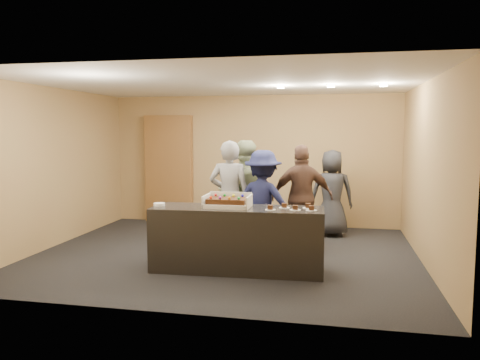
{
  "coord_description": "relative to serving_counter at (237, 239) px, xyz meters",
  "views": [
    {
      "loc": [
        1.69,
        -7.14,
        1.97
      ],
      "look_at": [
        0.23,
        0.0,
        1.2
      ],
      "focal_mm": 35.0,
      "sensor_mm": 36.0,
      "label": 1
    }
  ],
  "objects": [
    {
      "name": "serving_counter",
      "position": [
        0.0,
        0.0,
        0.0
      ],
      "size": [
        2.43,
        0.8,
        0.9
      ],
      "primitive_type": "cube",
      "rotation": [
        0.0,
        0.0,
        0.04
      ],
      "color": "black",
      "rests_on": "floor"
    },
    {
      "name": "person_brown_extra",
      "position": [
        0.81,
        1.38,
        0.42
      ],
      "size": [
        1.09,
        0.63,
        1.74
      ],
      "primitive_type": "imported",
      "rotation": [
        0.0,
        0.0,
        3.35
      ],
      "color": "brown",
      "rests_on": "floor"
    },
    {
      "name": "slice_b",
      "position": [
        0.65,
        0.09,
        0.47
      ],
      "size": [
        0.15,
        0.15,
        0.07
      ],
      "color": "white",
      "rests_on": "serving_counter"
    },
    {
      "name": "person_dark_suit",
      "position": [
        1.28,
        2.52,
        0.36
      ],
      "size": [
        0.83,
        0.58,
        1.62
      ],
      "primitive_type": "imported",
      "rotation": [
        0.0,
        0.0,
        3.23
      ],
      "color": "#25262A",
      "rests_on": "floor"
    },
    {
      "name": "storage_cabinet",
      "position": [
        -2.19,
        3.23,
        0.7
      ],
      "size": [
        1.04,
        0.15,
        2.3
      ],
      "primitive_type": "cube",
      "color": "brown",
      "rests_on": "floor"
    },
    {
      "name": "slice_c",
      "position": [
        0.82,
        -0.06,
        0.47
      ],
      "size": [
        0.15,
        0.15,
        0.07
      ],
      "color": "white",
      "rests_on": "serving_counter"
    },
    {
      "name": "slice_d",
      "position": [
        0.98,
        0.13,
        0.47
      ],
      "size": [
        0.15,
        0.15,
        0.07
      ],
      "color": "white",
      "rests_on": "serving_counter"
    },
    {
      "name": "room",
      "position": [
        -0.36,
        0.82,
        0.9
      ],
      "size": [
        6.04,
        6.0,
        2.7
      ],
      "color": "black",
      "rests_on": "ground"
    },
    {
      "name": "person_server_grey",
      "position": [
        -0.32,
        0.94,
        0.46
      ],
      "size": [
        0.67,
        0.45,
        1.82
      ],
      "primitive_type": "imported",
      "rotation": [
        0.0,
        0.0,
        3.17
      ],
      "color": "gray",
      "rests_on": "floor"
    },
    {
      "name": "person_navy_man",
      "position": [
        0.21,
        1.01,
        0.38
      ],
      "size": [
        1.17,
        0.8,
        1.66
      ],
      "primitive_type": "imported",
      "rotation": [
        0.0,
        0.0,
        2.97
      ],
      "color": "#171B44",
      "rests_on": "floor"
    },
    {
      "name": "slice_e",
      "position": [
        1.03,
        -0.06,
        0.47
      ],
      "size": [
        0.15,
        0.15,
        0.07
      ],
      "color": "white",
      "rests_on": "serving_counter"
    },
    {
      "name": "ceiling_spotlights",
      "position": [
        1.24,
        1.32,
        2.22
      ],
      "size": [
        1.72,
        0.12,
        0.03
      ],
      "color": "#FFEAC6",
      "rests_on": "ceiling"
    },
    {
      "name": "cake_box",
      "position": [
        -0.14,
        0.02,
        0.49
      ],
      "size": [
        0.64,
        0.44,
        0.19
      ],
      "color": "white",
      "rests_on": "serving_counter"
    },
    {
      "name": "person_sage_man",
      "position": [
        -0.2,
        1.5,
        0.45
      ],
      "size": [
        1.05,
        0.94,
        1.81
      ],
      "primitive_type": "imported",
      "rotation": [
        0.0,
        0.0,
        3.48
      ],
      "color": "#94A077",
      "rests_on": "floor"
    },
    {
      "name": "slice_a",
      "position": [
        0.48,
        -0.12,
        0.47
      ],
      "size": [
        0.15,
        0.15,
        0.07
      ],
      "color": "white",
      "rests_on": "serving_counter"
    },
    {
      "name": "sheet_cake",
      "position": [
        -0.14,
        0.0,
        0.55
      ],
      "size": [
        0.54,
        0.38,
        0.11
      ],
      "color": "#32160B",
      "rests_on": "cake_box"
    },
    {
      "name": "plate_stack",
      "position": [
        -1.12,
        -0.08,
        0.47
      ],
      "size": [
        0.16,
        0.16,
        0.04
      ],
      "primitive_type": "cylinder",
      "color": "white",
      "rests_on": "serving_counter"
    }
  ]
}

